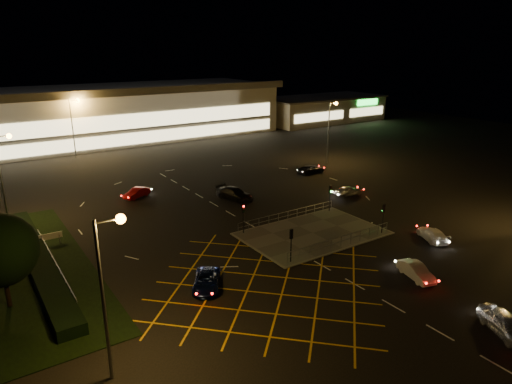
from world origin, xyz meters
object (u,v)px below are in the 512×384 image
car_queue_white (416,271)px  car_approach_white (432,234)px  car_right_silver (348,191)px  signal_nw (243,213)px  car_far_dkgrey (235,194)px  car_east_grey (311,169)px  car_circ_red (137,193)px  signal_ne (330,193)px  car_near_silver (506,324)px  signal_sw (291,239)px  car_left_blue (207,281)px  signal_se (383,213)px

car_queue_white → car_approach_white: bearing=43.6°
car_queue_white → car_right_silver: 22.34m
signal_nw → car_right_silver: (18.26, 3.25, -1.72)m
car_right_silver → car_approach_white: bearing=173.6°
car_far_dkgrey → car_east_grey: car_far_dkgrey is taller
car_queue_white → car_right_silver: (11.22, 19.32, 0.02)m
car_circ_red → car_queue_white: bearing=-6.8°
signal_nw → car_approach_white: size_ratio=0.74×
signal_ne → car_east_grey: (9.46, 14.43, -1.75)m
car_near_silver → car_far_dkgrey: car_far_dkgrey is taller
car_near_silver → car_east_grey: car_near_silver is taller
signal_ne → car_circ_red: signal_ne is taller
signal_sw → signal_ne: 14.41m
signal_nw → car_right_silver: bearing=10.1°
signal_ne → car_left_blue: size_ratio=0.71×
signal_nw → signal_ne: same height
car_near_silver → car_circ_red: 43.62m
signal_nw → car_approach_white: (15.02, -11.88, -1.75)m
car_queue_white → car_east_grey: bearing=80.6°
car_queue_white → car_left_blue: bearing=167.6°
signal_sw → car_approach_white: bearing=165.5°
car_near_silver → car_right_silver: bearing=89.9°
car_left_blue → car_circ_red: bearing=114.9°
car_approach_white → car_far_dkgrey: bearing=-40.4°
signal_ne → car_east_grey: size_ratio=0.71×
car_queue_white → car_circ_red: size_ratio=1.02×
signal_nw → car_circ_red: signal_nw is taller
signal_sw → car_circ_red: 26.38m
signal_sw → signal_ne: (12.00, 7.99, 0.00)m
car_far_dkgrey → car_approach_white: car_far_dkgrey is taller
signal_ne → car_approach_white: 12.38m
car_right_silver → signal_ne: bearing=123.1°
car_queue_white → car_circ_red: (-12.03, 33.93, -0.01)m
car_circ_red → car_approach_white: (20.01, -29.73, -0.01)m
car_near_silver → car_circ_red: car_near_silver is taller
signal_ne → car_near_silver: size_ratio=0.72×
signal_se → car_right_silver: (6.26, 11.24, -1.72)m
car_left_blue → car_approach_white: size_ratio=1.04×
car_queue_white → car_east_grey: car_queue_white is taller
car_queue_white → signal_sw: bearing=146.9°
signal_sw → car_right_silver: signal_sw is taller
signal_nw → car_far_dkgrey: bearing=63.3°
signal_se → car_left_blue: signal_se is taller
car_right_silver → signal_nw: bearing=105.7°
signal_ne → car_right_silver: bearing=27.4°
car_far_dkgrey → car_queue_white: bearing=-104.1°
car_right_silver → car_circ_red: 27.46m
signal_nw → car_far_dkgrey: (5.10, 10.15, -1.61)m
signal_nw → signal_sw: bearing=-90.0°
car_near_silver → car_left_blue: 21.78m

